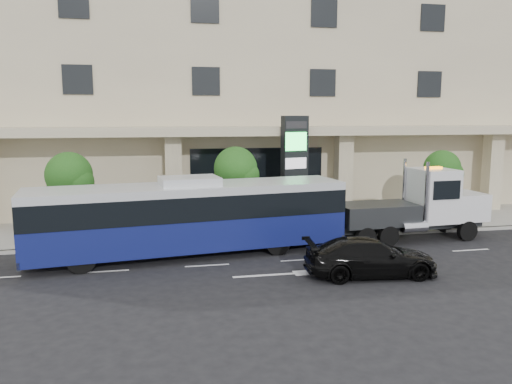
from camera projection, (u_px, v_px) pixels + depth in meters
ground at (292, 251)px, 22.57m from camera, size 120.00×120.00×0.00m
sidewalk at (268, 226)px, 27.41m from camera, size 120.00×6.00×0.15m
curb at (281, 239)px, 24.50m from camera, size 120.00×0.30×0.15m
convention_center at (237, 61)px, 36.01m from camera, size 60.00×17.60×20.00m
tree_left at (70, 178)px, 23.65m from camera, size 2.27×2.20×4.22m
tree_mid at (236, 172)px, 25.18m from camera, size 2.28×2.20×4.38m
tree_right at (442, 171)px, 27.43m from camera, size 2.10×2.00×4.04m
city_bus at (190, 216)px, 21.66m from camera, size 13.87×4.60×3.45m
tow_truck at (418, 207)px, 24.51m from camera, size 8.65×2.56×3.92m
black_sedan at (370, 257)px, 18.98m from camera, size 5.20×2.48×1.46m
signage_pylon at (294, 169)px, 27.37m from camera, size 1.55×0.89×5.91m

